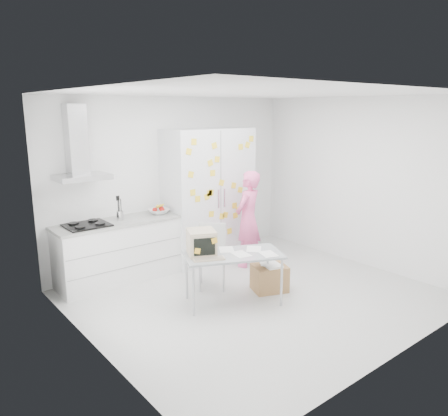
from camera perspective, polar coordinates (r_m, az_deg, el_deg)
floor at (r=6.12m, az=4.25°, el=-11.48°), size 4.50×4.00×0.02m
walls at (r=6.23m, az=-0.06°, el=2.13°), size 4.52×4.01×2.70m
ceiling at (r=5.59m, az=4.72°, el=14.76°), size 4.50×4.00×0.02m
counter_run at (r=6.65m, az=-13.58°, el=-5.37°), size 1.84×0.63×1.28m
range_hood at (r=6.31m, az=-18.56°, el=7.17°), size 0.70×0.48×1.01m
tall_cabinet at (r=7.29m, az=-2.01°, el=1.69°), size 1.50×0.68×2.20m
person at (r=7.02m, az=3.15°, el=-1.44°), size 0.66×0.55×1.56m
desk at (r=5.63m, az=-1.40°, el=-5.27°), size 1.41×1.10×1.00m
chair at (r=6.27m, az=-1.57°, el=-5.72°), size 0.58×0.58×0.91m
cardboard_box at (r=6.25m, az=5.97°, el=-9.01°), size 0.56×0.51×0.40m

